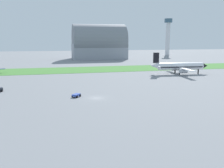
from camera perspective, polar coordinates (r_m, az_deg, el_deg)
ground_plane at (r=70.48m, az=-3.75°, el=-3.26°), size 600.00×600.00×0.00m
grass_taxiway_strip at (r=136.29m, az=-8.68°, el=3.24°), size 360.00×28.00×0.08m
airplane_parked_jet_far at (r=122.51m, az=15.31°, el=3.96°), size 28.97×29.48×10.42m
baggage_cart_midfield at (r=72.18m, az=-8.26°, el=-2.56°), size 2.87×2.95×0.90m
hangar_distant at (r=213.80m, az=-3.04°, el=9.24°), size 45.03×27.64×29.12m
control_tower at (r=267.39m, az=12.80°, el=11.23°), size 8.00×8.00×37.45m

